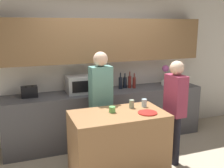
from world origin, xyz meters
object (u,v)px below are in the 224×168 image
Objects in this scene: cup_2 at (112,109)px; person_left at (101,96)px; bottle_0 at (120,83)px; potted_plant at (165,75)px; cup_0 at (132,104)px; microwave at (82,84)px; plate_on_island at (148,113)px; toaster at (29,92)px; person_center at (175,104)px; bottle_1 at (125,82)px; bottle_2 at (130,82)px; cup_1 at (144,103)px; bottle_3 at (134,82)px.

person_left is (0.02, 0.57, 0.05)m from cup_2.
cup_2 is at bearing -117.01° from bottle_0.
potted_plant is 3.34× the size of cup_0.
microwave is 1.49m from plate_on_island.
potted_plant is 4.46× the size of cup_2.
bottle_0 is at bearing 0.39° from toaster.
cup_2 is (-0.60, -1.18, -0.08)m from bottle_0.
person_center reaches higher than toaster.
potted_plant is 0.94m from bottle_0.
toaster is 1.72m from cup_0.
bottle_2 is at bearing -21.41° from bottle_1.
cup_1 is at bearing 8.20° from cup_2.
bottle_2 is at bearing 75.59° from plate_on_island.
person_left is (-0.41, 0.77, 0.08)m from plate_on_island.
cup_0 is (-0.46, -1.10, -0.07)m from bottle_2.
microwave is at bearing -0.10° from toaster.
plate_on_island is 0.48m from cup_2.
cup_2 is (-0.43, 0.20, 0.03)m from plate_on_island.
cup_0 is 0.34m from cup_2.
bottle_2 is at bearing 154.02° from bottle_3.
potted_plant is 1.63m from cup_0.
potted_plant reaches higher than plate_on_island.
cup_0 is (-0.54, -1.06, -0.06)m from bottle_3.
bottle_1 is 1.20m from cup_0.
toaster is 0.16× the size of person_center.
bottle_3 is (0.08, -0.04, -0.01)m from bottle_2.
bottle_0 is 1.11m from cup_1.
bottle_2 is 1.43m from cup_2.
bottle_0 is 2.62× the size of cup_1.
bottle_1 is 1.27m from person_center.
person_center reaches higher than potted_plant.
person_left is at bearing -145.19° from bottle_3.
cup_1 reaches higher than plate_on_island.
potted_plant is 3.41× the size of cup_1.
microwave is 0.33× the size of person_center.
plate_on_island is at bearing -128.91° from potted_plant.
cup_1 is at bearing -107.69° from bottle_3.
bottle_0 reaches higher than plate_on_island.
bottle_2 is (0.19, 0.01, 0.00)m from bottle_0.
bottle_2 is 1.15m from cup_1.
person_left is at bearing 135.52° from cup_1.
microwave is 4.49× the size of cup_1.
potted_plant is 1.30× the size of bottle_0.
person_center reaches higher than bottle_2.
cup_1 is 1.31× the size of cup_2.
bottle_2 reaches higher than bottle_1.
bottle_1 is 1.45m from plate_on_island.
bottle_3 is (1.88, -0.01, 0.02)m from toaster.
bottle_0 is (1.61, 0.01, 0.03)m from toaster.
potted_plant is at bearing -162.66° from person_left.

